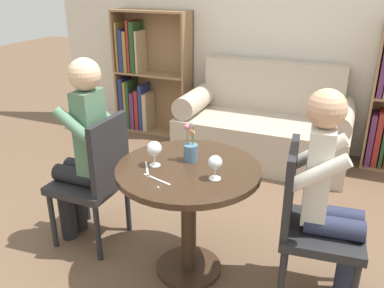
{
  "coord_description": "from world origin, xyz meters",
  "views": [
    {
      "loc": [
        0.82,
        -1.87,
        1.7
      ],
      "look_at": [
        0.0,
        0.05,
        0.83
      ],
      "focal_mm": 38.0,
      "sensor_mm": 36.0,
      "label": 1
    }
  ],
  "objects_px": {
    "flower_vase": "(191,148)",
    "person_right": "(331,198)",
    "chair_left": "(96,176)",
    "chair_right": "(309,219)",
    "bookshelf_left": "(145,78)",
    "wine_glass_right": "(215,163)",
    "wine_glass_left": "(154,149)",
    "person_left": "(82,150)",
    "couch": "(264,128)"
  },
  "relations": [
    {
      "from": "wine_glass_left",
      "to": "wine_glass_right",
      "type": "distance_m",
      "value": 0.37
    },
    {
      "from": "bookshelf_left",
      "to": "person_right",
      "type": "xyz_separation_m",
      "value": [
        2.23,
        -2.02,
        0.02
      ]
    },
    {
      "from": "chair_left",
      "to": "person_right",
      "type": "distance_m",
      "value": 1.44
    },
    {
      "from": "wine_glass_left",
      "to": "person_left",
      "type": "bearing_deg",
      "value": 170.29
    },
    {
      "from": "wine_glass_left",
      "to": "person_right",
      "type": "bearing_deg",
      "value": 8.78
    },
    {
      "from": "couch",
      "to": "chair_left",
      "type": "distance_m",
      "value": 1.93
    },
    {
      "from": "bookshelf_left",
      "to": "chair_left",
      "type": "relative_size",
      "value": 1.51
    },
    {
      "from": "couch",
      "to": "bookshelf_left",
      "type": "bearing_deg",
      "value": 169.75
    },
    {
      "from": "person_left",
      "to": "person_right",
      "type": "distance_m",
      "value": 1.52
    },
    {
      "from": "bookshelf_left",
      "to": "flower_vase",
      "type": "xyz_separation_m",
      "value": [
        1.44,
        -2.02,
        0.17
      ]
    },
    {
      "from": "couch",
      "to": "chair_right",
      "type": "distance_m",
      "value": 1.9
    },
    {
      "from": "chair_right",
      "to": "wine_glass_left",
      "type": "height_order",
      "value": "chair_right"
    },
    {
      "from": "chair_left",
      "to": "chair_right",
      "type": "distance_m",
      "value": 1.34
    },
    {
      "from": "bookshelf_left",
      "to": "chair_right",
      "type": "height_order",
      "value": "bookshelf_left"
    },
    {
      "from": "bookshelf_left",
      "to": "flower_vase",
      "type": "relative_size",
      "value": 5.62
    },
    {
      "from": "couch",
      "to": "flower_vase",
      "type": "bearing_deg",
      "value": -90.79
    },
    {
      "from": "chair_right",
      "to": "wine_glass_left",
      "type": "xyz_separation_m",
      "value": [
        -0.85,
        -0.13,
        0.31
      ]
    },
    {
      "from": "person_left",
      "to": "flower_vase",
      "type": "bearing_deg",
      "value": 93.46
    },
    {
      "from": "chair_left",
      "to": "flower_vase",
      "type": "distance_m",
      "value": 0.71
    },
    {
      "from": "person_right",
      "to": "flower_vase",
      "type": "distance_m",
      "value": 0.8
    },
    {
      "from": "bookshelf_left",
      "to": "chair_right",
      "type": "relative_size",
      "value": 1.51
    },
    {
      "from": "chair_left",
      "to": "flower_vase",
      "type": "bearing_deg",
      "value": 93.93
    },
    {
      "from": "chair_left",
      "to": "wine_glass_left",
      "type": "height_order",
      "value": "chair_left"
    },
    {
      "from": "chair_left",
      "to": "wine_glass_right",
      "type": "relative_size",
      "value": 6.78
    },
    {
      "from": "bookshelf_left",
      "to": "person_left",
      "type": "height_order",
      "value": "bookshelf_left"
    },
    {
      "from": "chair_right",
      "to": "bookshelf_left",
      "type": "bearing_deg",
      "value": 40.19
    },
    {
      "from": "bookshelf_left",
      "to": "wine_glass_right",
      "type": "bearing_deg",
      "value": -52.88
    },
    {
      "from": "wine_glass_right",
      "to": "person_right",
      "type": "bearing_deg",
      "value": 16.03
    },
    {
      "from": "chair_left",
      "to": "person_left",
      "type": "xyz_separation_m",
      "value": [
        -0.09,
        0.0,
        0.17
      ]
    },
    {
      "from": "person_left",
      "to": "couch",
      "type": "bearing_deg",
      "value": 157.11
    },
    {
      "from": "person_right",
      "to": "chair_left",
      "type": "bearing_deg",
      "value": 85.63
    },
    {
      "from": "couch",
      "to": "wine_glass_right",
      "type": "relative_size",
      "value": 12.17
    },
    {
      "from": "wine_glass_right",
      "to": "chair_left",
      "type": "bearing_deg",
      "value": 172.08
    },
    {
      "from": "couch",
      "to": "wine_glass_left",
      "type": "distance_m",
      "value": 1.97
    },
    {
      "from": "bookshelf_left",
      "to": "wine_glass_right",
      "type": "height_order",
      "value": "bookshelf_left"
    },
    {
      "from": "chair_right",
      "to": "wine_glass_left",
      "type": "relative_size",
      "value": 6.21
    },
    {
      "from": "flower_vase",
      "to": "person_right",
      "type": "bearing_deg",
      "value": 0.2
    },
    {
      "from": "person_left",
      "to": "flower_vase",
      "type": "height_order",
      "value": "person_left"
    },
    {
      "from": "flower_vase",
      "to": "wine_glass_right",
      "type": "bearing_deg",
      "value": -38.05
    },
    {
      "from": "chair_left",
      "to": "person_left",
      "type": "distance_m",
      "value": 0.19
    },
    {
      "from": "chair_right",
      "to": "person_left",
      "type": "xyz_separation_m",
      "value": [
        -1.43,
        -0.03,
        0.17
      ]
    },
    {
      "from": "chair_right",
      "to": "flower_vase",
      "type": "distance_m",
      "value": 0.75
    },
    {
      "from": "couch",
      "to": "wine_glass_left",
      "type": "bearing_deg",
      "value": -95.49
    },
    {
      "from": "person_left",
      "to": "wine_glass_left",
      "type": "distance_m",
      "value": 0.6
    },
    {
      "from": "chair_right",
      "to": "person_left",
      "type": "distance_m",
      "value": 1.44
    },
    {
      "from": "couch",
      "to": "chair_right",
      "type": "xyz_separation_m",
      "value": [
        0.67,
        -1.77,
        0.18
      ]
    },
    {
      "from": "bookshelf_left",
      "to": "person_right",
      "type": "height_order",
      "value": "bookshelf_left"
    },
    {
      "from": "person_right",
      "to": "flower_vase",
      "type": "bearing_deg",
      "value": 83.94
    },
    {
      "from": "bookshelf_left",
      "to": "chair_left",
      "type": "distance_m",
      "value": 2.22
    },
    {
      "from": "bookshelf_left",
      "to": "wine_glass_left",
      "type": "distance_m",
      "value": 2.52
    }
  ]
}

